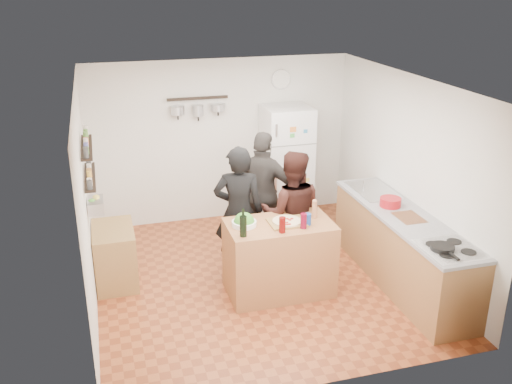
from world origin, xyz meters
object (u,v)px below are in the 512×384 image
object	(u,v)px
skillet	(443,248)
person_back	(264,194)
pepper_mill	(314,210)
wall_clock	(281,79)
salad_bowl	(244,223)
fridge	(286,164)
side_table	(115,256)
prep_island	(279,258)
person_center	(291,214)
red_bowl	(390,202)
wine_bottle	(243,226)
salt_canister	(308,219)
counter_run	(402,249)
person_left	(239,212)

from	to	relation	value
skillet	person_back	bearing A→B (deg)	120.36
pepper_mill	wall_clock	xyz separation A→B (m)	(0.34, 2.39, 1.15)
salad_bowl	skillet	world-z (taller)	same
fridge	side_table	world-z (taller)	fridge
prep_island	person_center	bearing A→B (deg)	55.64
pepper_mill	red_bowl	world-z (taller)	pepper_mill
prep_island	person_back	size ratio (longest dim) A/B	0.73
wine_bottle	person_back	xyz separation A→B (m)	(0.63, 1.32, -0.17)
prep_island	pepper_mill	world-z (taller)	pepper_mill
salad_bowl	skillet	size ratio (longest dim) A/B	1.14
salt_canister	fridge	size ratio (longest dim) A/B	0.08
pepper_mill	counter_run	size ratio (longest dim) A/B	0.07
prep_island	counter_run	size ratio (longest dim) A/B	0.48
red_bowl	side_table	distance (m)	3.51
person_left	prep_island	bearing A→B (deg)	136.88
pepper_mill	skillet	distance (m)	1.55
person_back	wall_clock	size ratio (longest dim) A/B	5.73
counter_run	prep_island	bearing A→B (deg)	173.11
prep_island	counter_run	xyz separation A→B (m)	(1.54, -0.19, -0.01)
counter_run	wall_clock	world-z (taller)	wall_clock
wine_bottle	wall_clock	bearing A→B (deg)	64.15
counter_run	side_table	xyz separation A→B (m)	(-3.44, 0.96, -0.09)
pepper_mill	person_left	bearing A→B (deg)	146.47
person_back	fridge	size ratio (longest dim) A/B	0.95
prep_island	person_center	world-z (taller)	person_center
skillet	prep_island	bearing A→B (deg)	141.77
pepper_mill	side_table	bearing A→B (deg)	162.79
salt_canister	counter_run	world-z (taller)	salt_canister
salt_canister	skillet	xyz separation A→B (m)	(1.14, -1.01, -0.03)
prep_island	wall_clock	bearing A→B (deg)	72.08
wine_bottle	prep_island	bearing A→B (deg)	23.75
red_bowl	fridge	size ratio (longest dim) A/B	0.15
prep_island	salad_bowl	size ratio (longest dim) A/B	4.33
prep_island	wine_bottle	distance (m)	0.79
pepper_mill	red_bowl	size ratio (longest dim) A/B	0.71
salt_canister	person_center	xyz separation A→B (m)	(-0.00, 0.55, -0.16)
prep_island	person_center	xyz separation A→B (m)	(0.30, 0.43, 0.37)
side_table	red_bowl	bearing A→B (deg)	-11.24
salad_bowl	side_table	bearing A→B (deg)	153.81
salad_bowl	pepper_mill	distance (m)	0.87
person_center	counter_run	bearing A→B (deg)	170.63
skillet	wall_clock	size ratio (longest dim) A/B	0.84
prep_island	red_bowl	distance (m)	1.58
person_center	person_back	xyz separation A→B (m)	(-0.17, 0.67, 0.04)
person_back	counter_run	size ratio (longest dim) A/B	0.65
counter_run	person_center	bearing A→B (deg)	153.50
person_left	wall_clock	xyz separation A→B (m)	(1.14, 1.86, 1.29)
person_center	red_bowl	size ratio (longest dim) A/B	6.20
person_left	skillet	size ratio (longest dim) A/B	6.80
counter_run	red_bowl	bearing A→B (deg)	99.79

